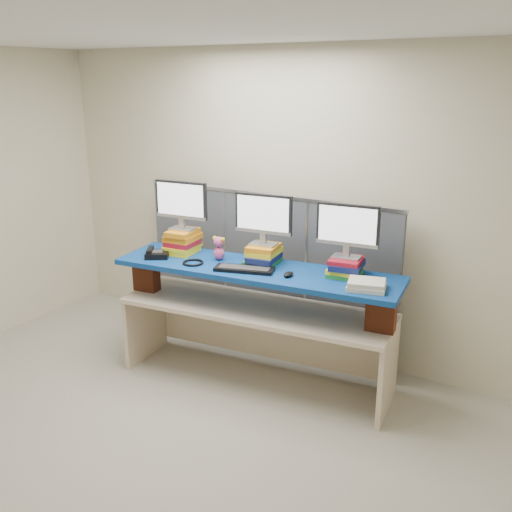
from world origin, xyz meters
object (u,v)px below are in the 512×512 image
Objects in this scene: monitor_left at (181,202)px; monitor_right at (348,228)px; desk at (256,322)px; blue_board at (256,270)px; desk_phone at (156,254)px; monitor_center at (263,216)px; keyboard at (244,269)px.

monitor_left is 1.00× the size of monitor_right.
blue_board reaches higher than desk.
blue_board is at bearing -20.07° from desk_phone.
monitor_left is (-0.77, 0.02, 0.47)m from blue_board.
desk is at bearing 172.38° from blue_board.
desk_phone reaches higher than desk.
monitor_right is at bearing 0.00° from monitor_center.
keyboard is 0.85m from desk_phone.
monitor_center is 1.01m from desk_phone.
keyboard is at bearing -106.54° from monitor_center.
monitor_right is 0.97× the size of keyboard.
monitor_center is 0.97× the size of keyboard.
desk_phone is (-0.84, -0.10, 0.02)m from keyboard.
keyboard is at bearing -163.54° from monitor_right.
monitor_left is at bearing 30.52° from desk_phone.
desk is 4.69× the size of keyboard.
blue_board is at bearing -8.86° from monitor_left.
monitor_left is at bearing 180.00° from monitor_center.
monitor_left reaches higher than desk_phone.
desk_phone is at bearing -174.04° from desk.
desk is at bearing -170.60° from monitor_right.
desk is 4.82× the size of monitor_right.
monitor_right is (1.46, 0.20, -0.07)m from monitor_left.
monitor_right is 1.67m from desk_phone.
monitor_left is (-0.77, 0.02, 0.93)m from desk.
keyboard is at bearing -27.06° from desk_phone.
monitor_right is at bearing 0.00° from monitor_left.
desk is at bearing -96.28° from monitor_center.
monitor_right is 1.89× the size of desk_phone.
blue_board is 4.87× the size of monitor_center.
desk is 1.21m from monitor_left.
desk_phone is at bearing -174.04° from blue_board.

